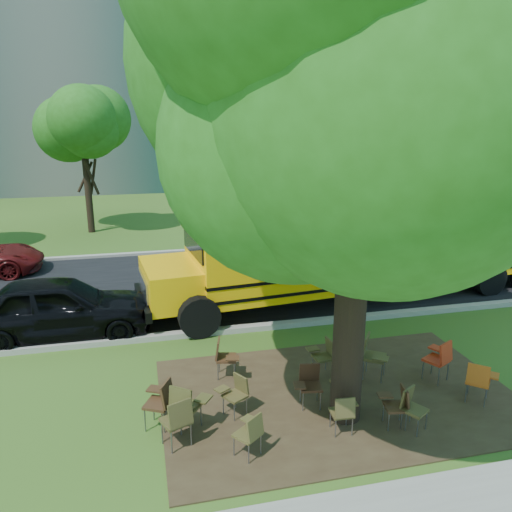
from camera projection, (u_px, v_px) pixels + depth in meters
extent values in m
plane|color=#2B4B17|center=(283.00, 389.00, 10.26)|extent=(160.00, 160.00, 0.00)
cube|color=#382819|center=(338.00, 395.00, 10.01)|extent=(7.00, 4.50, 0.03)
cube|color=black|center=(225.00, 282.00, 16.82)|extent=(80.00, 8.00, 0.04)
cube|color=gray|center=(251.00, 328.00, 13.05)|extent=(80.00, 0.25, 0.14)
cube|color=gray|center=(208.00, 250.00, 20.64)|extent=(80.00, 0.25, 0.14)
cube|color=#5F5F5A|center=(60.00, 42.00, 39.26)|extent=(38.00, 16.00, 22.00)
cube|color=slate|center=(415.00, 39.00, 47.77)|extent=(30.00, 16.00, 25.00)
cylinder|color=black|center=(89.00, 196.00, 23.68)|extent=(0.32, 0.32, 3.50)
sphere|color=#245F15|center=(84.00, 143.00, 23.01)|extent=(4.80, 4.80, 4.80)
cylinder|color=black|center=(360.00, 186.00, 24.57)|extent=(0.38, 0.38, 4.20)
sphere|color=#245F15|center=(364.00, 124.00, 23.78)|extent=(5.60, 5.60, 5.60)
cylinder|color=black|center=(351.00, 298.00, 8.64)|extent=(0.56, 0.56, 4.74)
sphere|color=#245F15|center=(362.00, 89.00, 7.71)|extent=(7.20, 7.20, 7.20)
cube|color=#FDB608|center=(382.00, 234.00, 15.35)|extent=(12.03, 3.95, 2.63)
cube|color=black|center=(392.00, 224.00, 15.37)|extent=(11.40, 3.93, 0.64)
cube|color=#FDB608|center=(171.00, 283.00, 13.46)|extent=(1.64, 2.50, 1.02)
cube|color=black|center=(381.00, 255.00, 15.53)|extent=(12.06, 3.99, 0.09)
cube|color=black|center=(380.00, 267.00, 15.64)|extent=(12.06, 3.99, 0.09)
cylinder|color=black|center=(199.00, 317.00, 12.54)|extent=(1.10, 0.44, 1.07)
cylinder|color=black|center=(179.00, 284.00, 14.98)|extent=(1.10, 0.44, 1.07)
cylinder|color=black|center=(490.00, 279.00, 15.50)|extent=(1.10, 0.44, 1.07)
cylinder|color=black|center=(433.00, 257.00, 17.94)|extent=(1.10, 0.44, 1.07)
cylinder|color=black|center=(467.00, 253.00, 18.42)|extent=(1.10, 0.44, 1.07)
cube|color=#4B4120|center=(176.00, 421.00, 8.38)|extent=(0.58, 0.57, 0.05)
cube|color=#4B4120|center=(181.00, 414.00, 8.16)|extent=(0.43, 0.26, 0.43)
cube|color=#4B4120|center=(185.00, 405.00, 8.60)|extent=(0.33, 0.37, 0.03)
cylinder|color=slate|center=(162.00, 432.00, 8.48)|extent=(0.03, 0.03, 0.48)
cylinder|color=slate|center=(191.00, 435.00, 8.40)|extent=(0.03, 0.03, 0.48)
cube|color=#46411E|center=(187.00, 406.00, 8.79)|extent=(0.62, 0.61, 0.05)
cube|color=#46411E|center=(180.00, 400.00, 8.55)|extent=(0.41, 0.34, 0.43)
cube|color=#46411E|center=(203.00, 398.00, 8.79)|extent=(0.37, 0.38, 0.03)
cylinder|color=slate|center=(183.00, 410.00, 9.09)|extent=(0.03, 0.03, 0.48)
cylinder|color=slate|center=(191.00, 426.00, 8.62)|extent=(0.03, 0.03, 0.48)
cube|color=brown|center=(247.00, 435.00, 8.12)|extent=(0.53, 0.53, 0.05)
cube|color=brown|center=(255.00, 428.00, 7.97)|extent=(0.34, 0.30, 0.37)
cube|color=brown|center=(250.00, 420.00, 8.34)|extent=(0.32, 0.33, 0.03)
cylinder|color=slate|center=(234.00, 446.00, 8.15)|extent=(0.02, 0.02, 0.41)
cylinder|color=slate|center=(261.00, 444.00, 8.20)|extent=(0.02, 0.02, 0.41)
cube|color=#422617|center=(311.00, 387.00, 9.51)|extent=(0.47, 0.45, 0.05)
cube|color=#422617|center=(309.00, 372.00, 9.62)|extent=(0.40, 0.16, 0.39)
cube|color=#422617|center=(300.00, 385.00, 9.33)|extent=(0.26, 0.31, 0.03)
cylinder|color=slate|center=(320.00, 401.00, 9.42)|extent=(0.02, 0.02, 0.44)
cylinder|color=slate|center=(300.00, 392.00, 9.72)|extent=(0.02, 0.02, 0.44)
cube|color=#4E4322|center=(342.00, 413.00, 8.74)|extent=(0.40, 0.38, 0.04)
cube|color=#4E4322|center=(345.00, 408.00, 8.53)|extent=(0.36, 0.11, 0.36)
cube|color=#4E4322|center=(351.00, 403.00, 8.86)|extent=(0.21, 0.26, 0.03)
cylinder|color=slate|center=(330.00, 419.00, 8.91)|extent=(0.02, 0.02, 0.40)
cylinder|color=slate|center=(352.00, 427.00, 8.67)|extent=(0.02, 0.02, 0.40)
cube|color=#4E4421|center=(415.00, 410.00, 8.79)|extent=(0.52, 0.51, 0.05)
cube|color=#4E4421|center=(407.00, 397.00, 8.85)|extent=(0.36, 0.26, 0.37)
cube|color=#4E4421|center=(416.00, 413.00, 8.53)|extent=(0.30, 0.32, 0.03)
cylinder|color=slate|center=(426.00, 421.00, 8.85)|extent=(0.02, 0.02, 0.41)
cylinder|color=slate|center=(401.00, 420.00, 8.85)|extent=(0.02, 0.02, 0.41)
cube|color=#452A18|center=(395.00, 407.00, 8.90)|extent=(0.42, 0.44, 0.05)
cube|color=#452A18|center=(405.00, 397.00, 8.85)|extent=(0.15, 0.37, 0.37)
cube|color=#452A18|center=(385.00, 395.00, 9.07)|extent=(0.29, 0.24, 0.03)
cylinder|color=slate|center=(389.00, 422.00, 8.80)|extent=(0.02, 0.02, 0.41)
cylinder|color=slate|center=(400.00, 412.00, 9.11)|extent=(0.02, 0.02, 0.41)
cube|color=#B74F13|center=(478.00, 381.00, 9.68)|extent=(0.58, 0.58, 0.05)
cube|color=#B74F13|center=(478.00, 375.00, 9.47)|extent=(0.36, 0.34, 0.40)
cube|color=#B74F13|center=(493.00, 375.00, 9.66)|extent=(0.35, 0.36, 0.03)
cylinder|color=slate|center=(468.00, 385.00, 9.97)|extent=(0.02, 0.02, 0.45)
cylinder|color=slate|center=(485.00, 398.00, 9.52)|extent=(0.02, 0.02, 0.45)
cube|color=#412817|center=(158.00, 404.00, 8.88)|extent=(0.58, 0.59, 0.05)
cube|color=#412817|center=(167.00, 393.00, 8.78)|extent=(0.28, 0.42, 0.42)
cube|color=#412817|center=(156.00, 389.00, 9.12)|extent=(0.37, 0.34, 0.03)
cylinder|color=slate|center=(145.00, 420.00, 8.82)|extent=(0.03, 0.03, 0.48)
cylinder|color=slate|center=(172.00, 411.00, 9.07)|extent=(0.03, 0.03, 0.48)
cube|color=#4D4321|center=(235.00, 396.00, 9.25)|extent=(0.50, 0.51, 0.05)
cube|color=#4D4321|center=(241.00, 383.00, 9.31)|extent=(0.26, 0.35, 0.36)
cube|color=#4D4321|center=(222.00, 389.00, 9.29)|extent=(0.32, 0.30, 0.03)
cylinder|color=slate|center=(234.00, 412.00, 9.10)|extent=(0.02, 0.02, 0.41)
cylinder|color=slate|center=(236.00, 399.00, 9.51)|extent=(0.02, 0.02, 0.41)
cube|color=#452A18|center=(226.00, 358.00, 10.60)|extent=(0.49, 0.51, 0.05)
cube|color=#452A18|center=(218.00, 348.00, 10.54)|extent=(0.19, 0.42, 0.41)
cube|color=#452A18|center=(233.00, 358.00, 10.33)|extent=(0.33, 0.28, 0.03)
cylinder|color=slate|center=(235.00, 364.00, 10.83)|extent=(0.02, 0.02, 0.46)
cylinder|color=slate|center=(218.00, 372.00, 10.50)|extent=(0.02, 0.02, 0.46)
cube|color=#4D4321|center=(344.00, 383.00, 9.62)|extent=(0.47, 0.45, 0.05)
cube|color=#4D4321|center=(349.00, 377.00, 9.40)|extent=(0.41, 0.15, 0.40)
cube|color=#4D4321|center=(351.00, 372.00, 9.80)|extent=(0.26, 0.31, 0.03)
cylinder|color=slate|center=(331.00, 391.00, 9.78)|extent=(0.02, 0.02, 0.45)
cylinder|color=slate|center=(355.00, 396.00, 9.59)|extent=(0.02, 0.02, 0.45)
cube|color=#4E4621|center=(375.00, 357.00, 10.54)|extent=(0.64, 0.64, 0.06)
cube|color=#4E4621|center=(366.00, 345.00, 10.55)|extent=(0.35, 0.43, 0.45)
cube|color=#4E4621|center=(381.00, 358.00, 10.21)|extent=(0.40, 0.38, 0.03)
cylinder|color=slate|center=(384.00, 365.00, 10.71)|extent=(0.03, 0.03, 0.50)
cylinder|color=slate|center=(363.00, 370.00, 10.51)|extent=(0.03, 0.03, 0.50)
cube|color=red|center=(436.00, 360.00, 10.45)|extent=(0.60, 0.59, 0.05)
cube|color=red|center=(446.00, 353.00, 10.25)|extent=(0.43, 0.29, 0.43)
cube|color=red|center=(437.00, 348.00, 10.69)|extent=(0.35, 0.38, 0.03)
cylinder|color=slate|center=(423.00, 370.00, 10.54)|extent=(0.03, 0.03, 0.48)
cylinder|color=slate|center=(448.00, 371.00, 10.50)|extent=(0.03, 0.03, 0.48)
cube|color=#453F1E|center=(323.00, 357.00, 10.69)|extent=(0.42, 0.43, 0.05)
cube|color=#453F1E|center=(330.00, 347.00, 10.69)|extent=(0.13, 0.39, 0.38)
cube|color=#453F1E|center=(313.00, 349.00, 10.83)|extent=(0.29, 0.23, 0.03)
cylinder|color=slate|center=(319.00, 371.00, 10.55)|extent=(0.02, 0.02, 0.43)
cylinder|color=slate|center=(326.00, 362.00, 10.95)|extent=(0.02, 0.02, 0.43)
imported|color=black|center=(59.00, 307.00, 12.56)|extent=(4.59, 1.86, 1.56)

